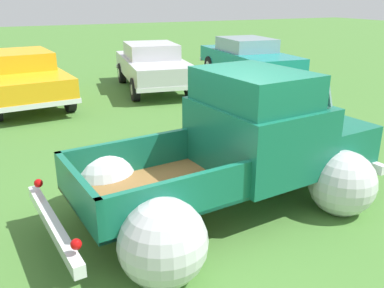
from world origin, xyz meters
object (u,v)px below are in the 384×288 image
(lane_cone_0, at_px, (202,125))
(show_car_1, at_px, (21,76))
(show_car_3, at_px, (248,57))
(lane_cone_1, at_px, (277,126))
(vintage_pickup_truck, at_px, (242,155))
(show_car_2, at_px, (152,65))

(lane_cone_0, bearing_deg, show_car_1, 122.80)
(show_car_3, bearing_deg, lane_cone_1, -22.49)
(show_car_1, height_order, lane_cone_0, show_car_1)
(show_car_1, bearing_deg, lane_cone_0, 27.29)
(vintage_pickup_truck, distance_m, show_car_1, 7.94)
(vintage_pickup_truck, distance_m, lane_cone_1, 2.96)
(show_car_3, distance_m, lane_cone_0, 6.92)
(lane_cone_1, bearing_deg, vintage_pickup_truck, -136.22)
(show_car_3, bearing_deg, vintage_pickup_truck, -28.14)
(vintage_pickup_truck, bearing_deg, show_car_3, 50.69)
(lane_cone_0, height_order, lane_cone_1, same)
(vintage_pickup_truck, height_order, lane_cone_0, vintage_pickup_truck)
(vintage_pickup_truck, bearing_deg, show_car_1, 100.91)
(show_car_1, xyz_separation_m, lane_cone_1, (4.46, -5.56, -0.47))
(show_car_1, distance_m, show_car_2, 3.92)
(lane_cone_1, bearing_deg, show_car_2, 95.39)
(vintage_pickup_truck, height_order, show_car_1, vintage_pickup_truck)
(show_car_2, relative_size, lane_cone_1, 7.23)
(show_car_2, bearing_deg, lane_cone_0, -0.42)
(show_car_1, xyz_separation_m, lane_cone_0, (3.11, -4.83, -0.47))
(vintage_pickup_truck, relative_size, lane_cone_1, 7.61)
(show_car_2, xyz_separation_m, show_car_3, (3.66, 0.16, 0.00))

